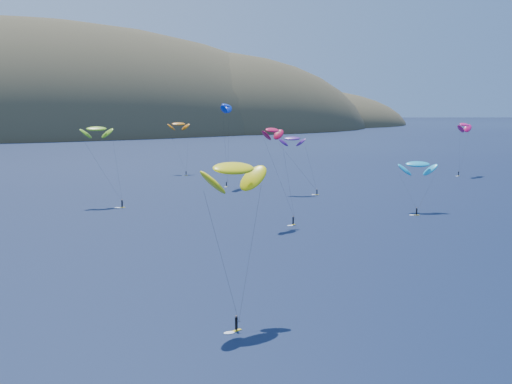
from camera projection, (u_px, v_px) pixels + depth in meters
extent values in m
ellipsoid|color=#3D3526|center=(13.00, 148.00, 584.49)|extent=(600.00, 300.00, 210.00)
ellipsoid|color=#3D3526|center=(203.00, 140.00, 636.92)|extent=(320.00, 220.00, 156.00)
ellipsoid|color=#3D3526|center=(298.00, 130.00, 724.80)|extent=(240.00, 180.00, 84.00)
cube|color=yellow|center=(236.00, 331.00, 88.00)|extent=(1.51, 0.85, 0.08)
cylinder|color=black|center=(236.00, 323.00, 87.88)|extent=(0.34, 0.34, 1.55)
sphere|color=#8C6047|center=(236.00, 316.00, 87.76)|extent=(0.26, 0.26, 0.26)
ellipsoid|color=#FFF011|center=(234.00, 168.00, 92.38)|extent=(11.24, 7.71, 5.73)
cube|color=yellow|center=(122.00, 207.00, 185.89)|extent=(1.63, 0.61, 0.09)
cylinder|color=black|center=(122.00, 204.00, 185.76)|extent=(0.37, 0.37, 1.70)
sphere|color=#8C6047|center=(122.00, 200.00, 185.63)|extent=(0.29, 0.29, 0.29)
ellipsoid|color=#7EBF20|center=(96.00, 129.00, 190.46)|extent=(8.63, 4.65, 4.63)
cube|color=yellow|center=(226.00, 187.00, 229.30)|extent=(1.09, 1.23, 0.07)
cylinder|color=black|center=(226.00, 184.00, 229.20)|extent=(0.30, 0.30, 1.37)
sphere|color=#8C6047|center=(226.00, 182.00, 229.09)|extent=(0.23, 0.23, 0.23)
ellipsoid|color=#052BC5|center=(226.00, 105.00, 230.00)|extent=(8.11, 8.82, 4.59)
cube|color=yellow|center=(416.00, 215.00, 174.02)|extent=(1.46, 0.99, 0.08)
cylinder|color=black|center=(417.00, 211.00, 173.90)|extent=(0.33, 0.33, 1.52)
sphere|color=#8C6047|center=(417.00, 208.00, 173.78)|extent=(0.25, 0.25, 0.25)
ellipsoid|color=#14A7DB|center=(418.00, 164.00, 180.34)|extent=(10.38, 8.07, 5.25)
cube|color=yellow|center=(317.00, 195.00, 210.22)|extent=(1.30, 0.97, 0.07)
cylinder|color=black|center=(317.00, 192.00, 210.11)|extent=(0.30, 0.30, 1.37)
sphere|color=#8C6047|center=(317.00, 189.00, 210.01)|extent=(0.23, 0.23, 0.23)
ellipsoid|color=#4C197E|center=(292.00, 138.00, 212.37)|extent=(8.30, 6.85, 4.22)
cube|color=yellow|center=(458.00, 176.00, 260.07)|extent=(1.38, 0.91, 0.07)
cylinder|color=black|center=(458.00, 174.00, 259.96)|extent=(0.31, 0.31, 1.43)
sphere|color=#8C6047|center=(459.00, 171.00, 259.85)|extent=(0.24, 0.24, 0.24)
ellipsoid|color=#D8106B|center=(464.00, 125.00, 262.39)|extent=(10.19, 7.79, 5.16)
cube|color=yellow|center=(293.00, 225.00, 160.78)|extent=(1.52, 1.11, 0.08)
cylinder|color=black|center=(293.00, 221.00, 160.65)|extent=(0.35, 0.35, 1.60)
sphere|color=#8C6047|center=(293.00, 217.00, 160.53)|extent=(0.27, 0.27, 0.27)
ellipsoid|color=#D10D3E|center=(273.00, 130.00, 160.22)|extent=(7.91, 6.43, 4.02)
cube|color=yellow|center=(186.00, 175.00, 261.64)|extent=(1.34, 0.57, 0.07)
cylinder|color=black|center=(186.00, 173.00, 261.53)|extent=(0.30, 0.30, 1.39)
sphere|color=#8C6047|center=(186.00, 171.00, 261.43)|extent=(0.23, 0.23, 0.23)
ellipsoid|color=#C96607|center=(178.00, 124.00, 268.92)|extent=(8.37, 4.83, 4.41)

